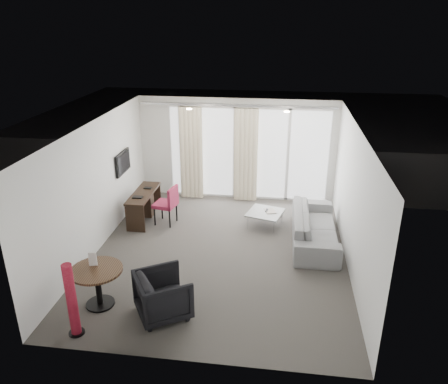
# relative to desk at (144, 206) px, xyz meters

# --- Properties ---
(floor) EXTENTS (5.00, 6.00, 0.00)m
(floor) POSITION_rel_desk_xyz_m (1.99, -1.35, -0.33)
(floor) COLOR #44403B
(floor) RESTS_ON ground
(ceiling) EXTENTS (5.00, 6.00, 0.00)m
(ceiling) POSITION_rel_desk_xyz_m (1.99, -1.35, 2.27)
(ceiling) COLOR white
(ceiling) RESTS_ON ground
(wall_left) EXTENTS (0.00, 6.00, 2.60)m
(wall_left) POSITION_rel_desk_xyz_m (-0.51, -1.35, 0.97)
(wall_left) COLOR silver
(wall_left) RESTS_ON ground
(wall_right) EXTENTS (0.00, 6.00, 2.60)m
(wall_right) POSITION_rel_desk_xyz_m (4.49, -1.35, 0.97)
(wall_right) COLOR silver
(wall_right) RESTS_ON ground
(wall_front) EXTENTS (5.00, 0.00, 2.60)m
(wall_front) POSITION_rel_desk_xyz_m (1.99, -4.35, 0.97)
(wall_front) COLOR silver
(wall_front) RESTS_ON ground
(window_panel) EXTENTS (4.00, 0.02, 2.38)m
(window_panel) POSITION_rel_desk_xyz_m (2.29, 1.63, 0.87)
(window_panel) COLOR white
(window_panel) RESTS_ON ground
(window_frame) EXTENTS (4.10, 0.06, 2.44)m
(window_frame) POSITION_rel_desk_xyz_m (2.29, 1.62, 0.87)
(window_frame) COLOR white
(window_frame) RESTS_ON ground
(curtain_left) EXTENTS (0.60, 0.20, 2.38)m
(curtain_left) POSITION_rel_desk_xyz_m (0.84, 1.47, 0.87)
(curtain_left) COLOR beige
(curtain_left) RESTS_ON ground
(curtain_right) EXTENTS (0.60, 0.20, 2.38)m
(curtain_right) POSITION_rel_desk_xyz_m (2.24, 1.47, 0.87)
(curtain_right) COLOR beige
(curtain_right) RESTS_ON ground
(curtain_track) EXTENTS (4.80, 0.04, 0.04)m
(curtain_track) POSITION_rel_desk_xyz_m (1.99, 1.47, 2.12)
(curtain_track) COLOR #B2B2B7
(curtain_track) RESTS_ON ceiling
(downlight_a) EXTENTS (0.12, 0.12, 0.02)m
(downlight_a) POSITION_rel_desk_xyz_m (1.09, 0.25, 2.26)
(downlight_a) COLOR #FFE0B2
(downlight_a) RESTS_ON ceiling
(downlight_b) EXTENTS (0.12, 0.12, 0.02)m
(downlight_b) POSITION_rel_desk_xyz_m (3.19, 0.25, 2.26)
(downlight_b) COLOR #FFE0B2
(downlight_b) RESTS_ON ceiling
(desk) EXTENTS (0.45, 1.43, 0.67)m
(desk) POSITION_rel_desk_xyz_m (0.00, 0.00, 0.00)
(desk) COLOR black
(desk) RESTS_ON floor
(tv) EXTENTS (0.05, 0.80, 0.50)m
(tv) POSITION_rel_desk_xyz_m (-0.46, 0.10, 1.02)
(tv) COLOR black
(tv) RESTS_ON wall_left
(desk_chair) EXTENTS (0.58, 0.56, 0.92)m
(desk_chair) POSITION_rel_desk_xyz_m (0.55, -0.15, 0.12)
(desk_chair) COLOR maroon
(desk_chair) RESTS_ON floor
(round_table) EXTENTS (1.06, 1.06, 0.68)m
(round_table) POSITION_rel_desk_xyz_m (0.25, -3.28, 0.01)
(round_table) COLOR #3F2918
(round_table) RESTS_ON floor
(menu_card) EXTENTS (0.13, 0.05, 0.24)m
(menu_card) POSITION_rel_desk_xyz_m (0.16, -3.18, 0.39)
(menu_card) COLOR white
(menu_card) RESTS_ON round_table
(red_lamp) EXTENTS (0.31, 0.31, 1.21)m
(red_lamp) POSITION_rel_desk_xyz_m (0.17, -4.01, 0.27)
(red_lamp) COLOR maroon
(red_lamp) RESTS_ON floor
(tub_armchair) EXTENTS (1.10, 1.10, 0.74)m
(tub_armchair) POSITION_rel_desk_xyz_m (1.37, -3.39, 0.04)
(tub_armchair) COLOR black
(tub_armchair) RESTS_ON floor
(coffee_table) EXTENTS (0.92, 0.92, 0.33)m
(coffee_table) POSITION_rel_desk_xyz_m (2.83, 0.04, -0.17)
(coffee_table) COLOR gray
(coffee_table) RESTS_ON floor
(remote) EXTENTS (0.06, 0.15, 0.02)m
(remote) POSITION_rel_desk_xyz_m (2.86, 0.11, 0.03)
(remote) COLOR black
(remote) RESTS_ON coffee_table
(magazine) EXTENTS (0.27, 0.31, 0.01)m
(magazine) POSITION_rel_desk_xyz_m (2.94, 0.09, 0.03)
(magazine) COLOR gray
(magazine) RESTS_ON coffee_table
(sofa) EXTENTS (0.91, 2.32, 0.68)m
(sofa) POSITION_rel_desk_xyz_m (3.90, -0.57, 0.00)
(sofa) COLOR slate
(sofa) RESTS_ON floor
(terrace_slab) EXTENTS (5.60, 3.00, 0.12)m
(terrace_slab) POSITION_rel_desk_xyz_m (2.29, 3.15, -0.39)
(terrace_slab) COLOR #4D4D50
(terrace_slab) RESTS_ON ground
(rattan_chair_a) EXTENTS (0.64, 0.64, 0.79)m
(rattan_chair_a) POSITION_rel_desk_xyz_m (2.94, 3.09, 0.06)
(rattan_chair_a) COLOR brown
(rattan_chair_a) RESTS_ON terrace_slab
(rattan_chair_b) EXTENTS (0.65, 0.65, 0.89)m
(rattan_chair_b) POSITION_rel_desk_xyz_m (3.61, 3.79, 0.11)
(rattan_chair_b) COLOR brown
(rattan_chair_b) RESTS_ON terrace_slab
(rattan_table) EXTENTS (0.70, 0.70, 0.55)m
(rattan_table) POSITION_rel_desk_xyz_m (3.09, 2.56, -0.06)
(rattan_table) COLOR brown
(rattan_table) RESTS_ON terrace_slab
(balustrade) EXTENTS (5.50, 0.06, 1.05)m
(balustrade) POSITION_rel_desk_xyz_m (2.29, 4.60, 0.17)
(balustrade) COLOR #B2B2B7
(balustrade) RESTS_ON terrace_slab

